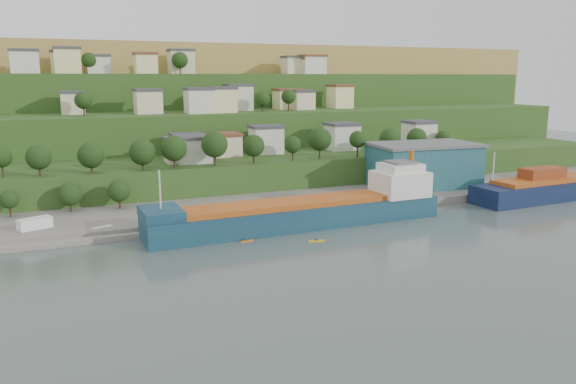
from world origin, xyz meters
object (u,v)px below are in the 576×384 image
cargo_ship_far (576,186)px  warehouse (423,164)px  kayak_orange (247,240)px  caravan (35,225)px  cargo_ship_near (308,213)px

cargo_ship_far → warehouse: size_ratio=2.05×
warehouse → kayak_orange: size_ratio=10.75×
caravan → kayak_orange: 45.86m
kayak_orange → caravan: bearing=150.0°
caravan → kayak_orange: caravan is taller
warehouse → kayak_orange: 71.13m
kayak_orange → warehouse: bearing=19.8°
caravan → warehouse: bearing=-18.0°
cargo_ship_far → warehouse: bearing=148.8°
caravan → cargo_ship_far: bearing=-27.5°
caravan → kayak_orange: bearing=-48.6°
caravan → cargo_ship_near: bearing=-35.2°
warehouse → caravan: bearing=-170.8°
warehouse → kayak_orange: warehouse is taller
cargo_ship_far → caravan: 144.92m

